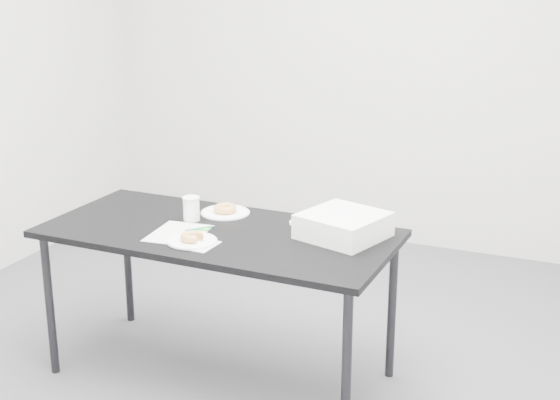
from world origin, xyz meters
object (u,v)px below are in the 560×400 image
at_px(plate_far, 225,213).
at_px(coffee_cup, 191,209).
at_px(table, 218,242).
at_px(scorecard, 179,233).
at_px(donut_far, 225,208).
at_px(plate_near, 192,241).
at_px(donut_near, 192,237).
at_px(bakery_box, 343,225).
at_px(pen, 199,228).

relative_size(plate_far, coffee_cup, 2.06).
xyz_separation_m(table, scorecard, (-0.14, -0.11, 0.06)).
relative_size(plate_far, donut_far, 2.13).
height_order(table, donut_far, donut_far).
height_order(plate_near, coffee_cup, coffee_cup).
xyz_separation_m(donut_near, donut_far, (-0.05, 0.41, -0.00)).
bearing_deg(plate_far, plate_near, -82.52).
relative_size(scorecard, donut_far, 2.61).
bearing_deg(donut_far, table, -70.05).
height_order(scorecard, plate_near, plate_near).
relative_size(plate_near, bakery_box, 0.67).
relative_size(donut_far, bakery_box, 0.34).
xyz_separation_m(plate_far, bakery_box, (0.63, -0.09, 0.05)).
bearing_deg(donut_near, plate_far, 97.48).
relative_size(table, scorecard, 5.52).
xyz_separation_m(pen, donut_far, (-0.00, 0.26, 0.02)).
xyz_separation_m(plate_near, plate_far, (-0.05, 0.41, -0.00)).
bearing_deg(donut_near, bakery_box, 29.32).
bearing_deg(scorecard, plate_far, 74.90).
bearing_deg(table, bakery_box, 15.30).
xyz_separation_m(donut_far, coffee_cup, (-0.10, -0.16, 0.03)).
height_order(plate_far, bakery_box, bakery_box).
distance_m(plate_far, coffee_cup, 0.19).
xyz_separation_m(donut_near, plate_far, (-0.05, 0.41, -0.02)).
bearing_deg(plate_far, pen, -89.15).
xyz_separation_m(scorecard, donut_far, (0.06, 0.34, 0.02)).
height_order(table, scorecard, scorecard).
xyz_separation_m(pen, donut_near, (0.05, -0.15, 0.02)).
bearing_deg(coffee_cup, donut_far, 58.42).
bearing_deg(plate_far, donut_far, -90.00).
bearing_deg(coffee_cup, scorecard, -78.31).
bearing_deg(coffee_cup, pen, -46.62).
bearing_deg(donut_far, plate_far, 90.00).
xyz_separation_m(scorecard, coffee_cup, (-0.04, 0.18, 0.06)).
relative_size(donut_near, plate_far, 0.43).
bearing_deg(donut_far, bakery_box, -8.45).
bearing_deg(plate_near, plate_far, 97.48).
distance_m(table, plate_far, 0.25).
height_order(pen, coffee_cup, coffee_cup).
height_order(donut_near, coffee_cup, coffee_cup).
bearing_deg(scorecard, table, 31.27).
xyz_separation_m(pen, plate_far, (-0.00, 0.26, -0.00)).
xyz_separation_m(table, bakery_box, (0.54, 0.14, 0.11)).
relative_size(table, donut_far, 14.42).
relative_size(plate_near, donut_far, 1.96).
distance_m(scorecard, donut_far, 0.34).
bearing_deg(scorecard, plate_near, -39.54).
distance_m(plate_near, donut_far, 0.42).
bearing_deg(plate_near, donut_far, 97.48).
height_order(table, plate_near, plate_near).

